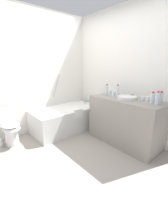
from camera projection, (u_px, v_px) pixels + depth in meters
name	position (u px, v px, depth m)	size (l,w,h in m)	color
ground_plane	(59.00, 155.00, 2.51)	(4.04, 4.04, 0.00)	#9E9389
wall_back_tiled	(24.00, 74.00, 3.03)	(3.44, 0.10, 2.54)	white
wall_right_mirror	(121.00, 74.00, 3.08)	(0.10, 2.81, 2.54)	white
bathtub	(66.00, 118.00, 3.43)	(1.52, 0.80, 1.24)	silver
toilet	(9.00, 127.00, 2.76)	(0.39, 0.53, 0.71)	white
vanity_counter	(125.00, 121.00, 2.80)	(0.62, 1.33, 0.87)	gray
sink_basin	(127.00, 98.00, 2.64)	(0.34, 0.34, 0.05)	white
sink_faucet	(133.00, 96.00, 2.76)	(0.12, 0.15, 0.07)	#AAAAAF
water_bottle_0	(157.00, 98.00, 2.24)	(0.06, 0.06, 0.21)	silver
water_bottle_1	(107.00, 90.00, 3.01)	(0.06, 0.06, 0.21)	silver
water_bottle_2	(118.00, 91.00, 2.84)	(0.06, 0.06, 0.23)	silver
water_bottle_3	(153.00, 98.00, 2.35)	(0.07, 0.07, 0.18)	silver
water_bottle_4	(161.00, 98.00, 2.29)	(0.06, 0.06, 0.20)	silver
drinking_glass_0	(110.00, 93.00, 2.97)	(0.08, 0.08, 0.10)	white
drinking_glass_1	(148.00, 99.00, 2.45)	(0.06, 0.06, 0.09)	white
drinking_glass_2	(114.00, 94.00, 2.92)	(0.08, 0.08, 0.08)	white
drinking_glass_3	(142.00, 98.00, 2.51)	(0.06, 0.06, 0.08)	white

